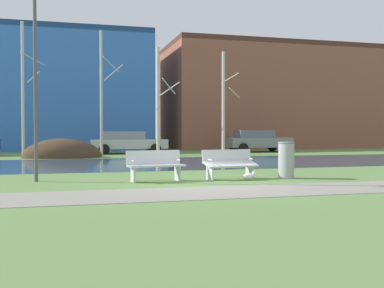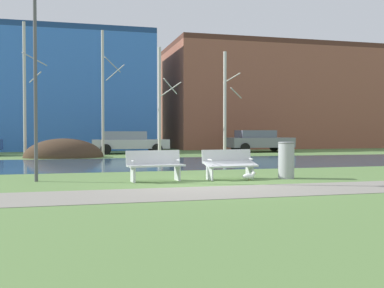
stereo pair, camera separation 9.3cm
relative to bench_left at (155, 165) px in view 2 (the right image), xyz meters
The scene contains 17 objects.
ground_plane 9.12m from the bench_left, 82.92° to the left, with size 120.00×120.00×0.00m, color #5B7F42.
paved_path_strip 2.98m from the bench_left, 67.61° to the right, with size 60.00×2.18×0.01m, color gray.
river_band 7.40m from the bench_left, 81.25° to the left, with size 80.00×8.16×0.01m, color #33516B.
soil_mound 13.25m from the bench_left, 101.62° to the left, with size 4.23×2.77×2.06m, color #423021.
bench_left is the anchor object (origin of this frame).
bench_right 2.22m from the bench_left, ahead, with size 1.66×0.75×0.87m.
trash_bin 3.96m from the bench_left, ahead, with size 0.50×0.50×1.10m.
seagull 2.71m from the bench_left, 10.75° to the right, with size 0.44×0.16×0.26m.
streetlamp 4.77m from the bench_left, 166.55° to the left, with size 0.32×0.32×5.87m.
birch_far_left 15.00m from the bench_left, 108.70° to the left, with size 1.28×2.09×7.37m.
birch_left 14.56m from the bench_left, 91.86° to the left, with size 1.33×2.26×7.20m.
birch_center_left 14.71m from the bench_left, 78.61° to the left, with size 1.39×2.33×6.38m.
birch_center 15.59m from the bench_left, 63.73° to the left, with size 1.16×2.01×6.23m.
parked_sedan_second_silver 16.35m from the bench_left, 85.68° to the left, with size 4.79×2.06×1.41m.
parked_hatch_third_grey 19.18m from the bench_left, 58.30° to the left, with size 4.38×2.19×1.48m.
building_blue_store 25.63m from the bench_left, 101.60° to the left, with size 17.84×8.67×8.94m.
building_brick_low 28.82m from the bench_left, 59.44° to the left, with size 17.53×8.72×8.68m.
Camera 2 is at (-3.44, -11.94, 1.42)m, focal length 43.30 mm.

